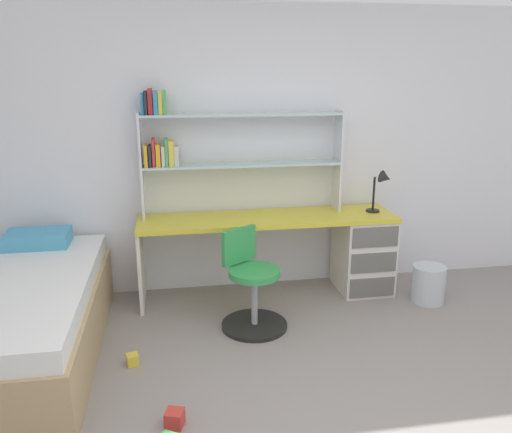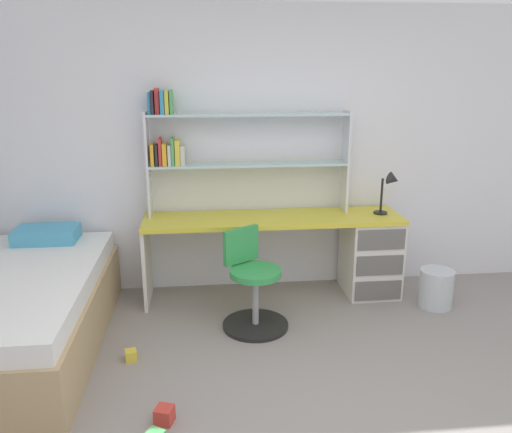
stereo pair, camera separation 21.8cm
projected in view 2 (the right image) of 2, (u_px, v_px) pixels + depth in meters
name	position (u px, v px, depth m)	size (l,w,h in m)	color
room_shell	(115.00, 182.00, 3.31)	(6.12, 5.83, 2.51)	silver
desk	(340.00, 248.00, 4.55)	(2.23, 0.53, 0.74)	gold
bookshelf_hutch	(220.00, 143.00, 4.33)	(1.74, 0.22, 1.08)	silver
desk_lamp	(391.00, 186.00, 4.41)	(0.20, 0.17, 0.38)	black
swivel_chair	(253.00, 290.00, 3.98)	(0.52, 0.52, 0.78)	black
bed_platform	(22.00, 313.00, 3.64)	(1.06, 2.02, 0.70)	tan
waste_bin	(436.00, 288.00, 4.36)	(0.29, 0.29, 0.33)	silver
toy_block_yellow_0	(131.00, 355.00, 3.56)	(0.08, 0.08, 0.08)	gold
toy_block_red_1	(164.00, 415.00, 2.92)	(0.10, 0.10, 0.10)	red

